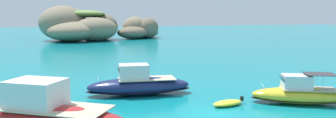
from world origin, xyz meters
name	(u,v)px	position (x,y,z in m)	size (l,w,h in m)	color
ground_plane	(212,114)	(0.00, 0.00, 0.00)	(400.00, 400.00, 0.00)	#0F7F89
islet_large	(78,26)	(-5.25, 75.53, 4.03)	(25.62, 22.87, 9.89)	#84755B
islet_small	(140,30)	(14.07, 80.47, 2.58)	(18.82, 19.79, 6.79)	#756651
motorboat_red	(45,117)	(-11.00, -0.61, 1.09)	(11.05, 8.92, 3.26)	red
motorboat_yellow	(301,94)	(7.91, 0.33, 0.78)	(7.98, 5.53, 2.43)	yellow
motorboat_navy	(139,85)	(-3.61, 7.23, 0.91)	(9.48, 3.92, 2.71)	navy
dinghy_tender	(228,103)	(2.11, 1.56, 0.22)	(2.87, 1.49, 0.58)	yellow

